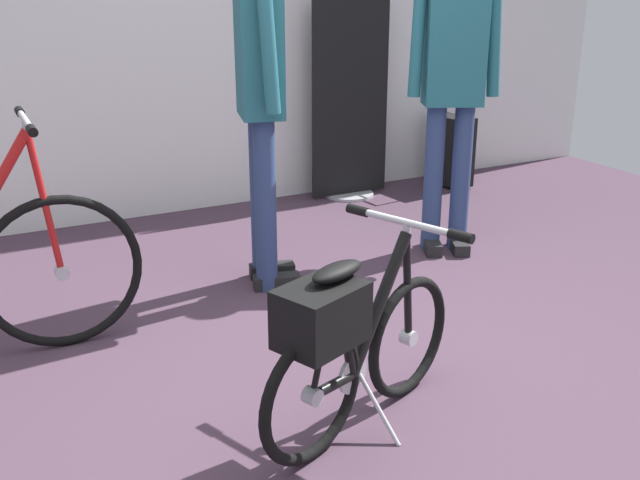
# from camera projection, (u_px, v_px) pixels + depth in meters

# --- Properties ---
(ground_plane) EXTENTS (7.37, 7.37, 0.00)m
(ground_plane) POSITION_uv_depth(u_px,v_px,m) (356.00, 387.00, 2.91)
(ground_plane) COLOR #473342
(floor_banner_stand) EXTENTS (0.60, 0.36, 1.43)m
(floor_banner_stand) POSITION_uv_depth(u_px,v_px,m) (350.00, 110.00, 5.23)
(floor_banner_stand) COLOR #B7B7BC
(floor_banner_stand) RESTS_ON ground_plane
(folding_bike_foreground) EXTENTS (0.97, 0.57, 0.73)m
(folding_bike_foreground) POSITION_uv_depth(u_px,v_px,m) (351.00, 342.00, 2.50)
(folding_bike_foreground) COLOR black
(folding_bike_foreground) RESTS_ON ground_plane
(visitor_near_wall) EXTENTS (0.33, 0.52, 1.83)m
(visitor_near_wall) POSITION_uv_depth(u_px,v_px,m) (260.00, 78.00, 3.54)
(visitor_near_wall) COLOR navy
(visitor_near_wall) RESTS_ON ground_plane
(visitor_browsing) EXTENTS (0.49, 0.37, 1.76)m
(visitor_browsing) POSITION_uv_depth(u_px,v_px,m) (453.00, 74.00, 4.05)
(visitor_browsing) COLOR navy
(visitor_browsing) RESTS_ON ground_plane
(rolling_suitcase) EXTENTS (0.22, 0.38, 0.83)m
(rolling_suitcase) POSITION_uv_depth(u_px,v_px,m) (450.00, 150.00, 5.61)
(rolling_suitcase) COLOR black
(rolling_suitcase) RESTS_ON ground_plane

